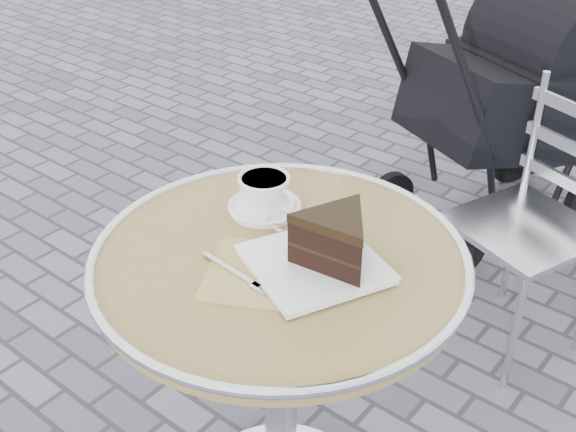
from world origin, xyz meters
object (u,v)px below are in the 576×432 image
Objects in this scene: cafe_table at (280,322)px; cake_plate_set at (329,245)px; bistro_chair at (552,195)px; cappuccino_set at (265,196)px; baby_stroller at (521,105)px.

cake_plate_set is at bearing 10.87° from cafe_table.
cake_plate_set is 0.45× the size of bistro_chair.
cappuccino_set is (-0.13, 0.11, 0.20)m from cafe_table.
cake_plate_set is at bearing -75.56° from bistro_chair.
baby_stroller reaches higher than cappuccino_set.
cappuccino_set is at bearing 139.89° from cafe_table.
baby_stroller is at bearing 124.17° from cake_plate_set.
cafe_table is 4.59× the size of cappuccino_set.
cappuccino_set is 1.46m from baby_stroller.
cake_plate_set is 1.57m from baby_stroller.
bistro_chair is (0.19, 0.97, -0.08)m from cafe_table.
cake_plate_set reaches higher than cafe_table.
cappuccino_set is 0.45× the size of cake_plate_set.
cake_plate_set is 0.32× the size of baby_stroller.
cake_plate_set is at bearing -22.50° from cappuccino_set.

